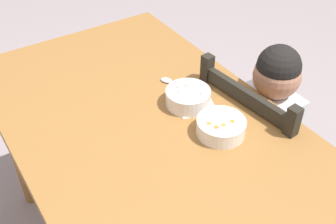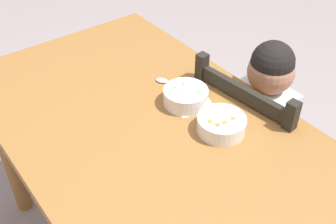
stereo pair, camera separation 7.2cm
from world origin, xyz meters
TOP-DOWN VIEW (x-y plane):
  - dining_table at (0.00, 0.00)m, footprint 1.39×0.82m
  - dining_chair at (0.08, 0.46)m, footprint 0.46×0.46m
  - child_figure at (0.07, 0.45)m, footprint 0.32×0.32m
  - bowl_of_peas at (-0.01, 0.16)m, footprint 0.15×0.15m
  - bowl_of_carrots at (0.16, 0.16)m, footprint 0.15×0.15m
  - spoon at (-0.15, 0.18)m, footprint 0.13×0.09m
  - paper_napkin at (-0.00, 0.18)m, footprint 0.17×0.16m

SIDE VIEW (x-z plane):
  - dining_chair at x=0.08m, z-range -0.01..0.87m
  - child_figure at x=0.07m, z-range 0.15..1.09m
  - dining_table at x=0.00m, z-range 0.28..1.06m
  - paper_napkin at x=0.00m, z-range 0.78..0.78m
  - spoon at x=-0.15m, z-range 0.78..0.79m
  - bowl_of_carrots at x=0.16m, z-range 0.78..0.83m
  - bowl_of_peas at x=-0.01m, z-range 0.78..0.84m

